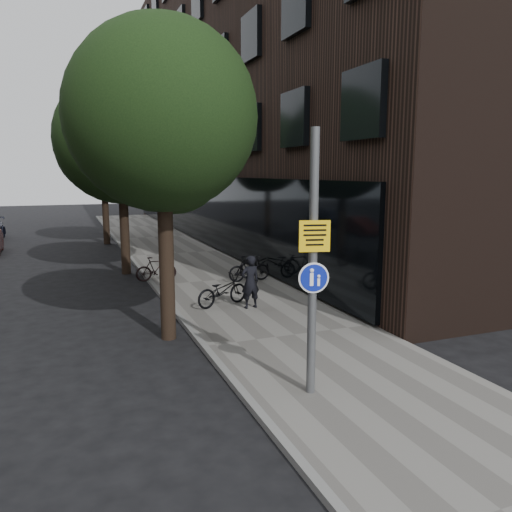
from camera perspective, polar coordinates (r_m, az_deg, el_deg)
name	(u,v)px	position (r m, az deg, el deg)	size (l,w,h in m)	color
ground	(361,397)	(9.58, 11.94, -15.54)	(120.00, 120.00, 0.00)	black
sidewalk	(216,282)	(18.38, -4.60, -2.94)	(4.50, 60.00, 0.12)	slate
curb_edge	(154,287)	(17.89, -11.54, -3.44)	(0.15, 60.00, 0.13)	slate
building_right_dark_brick	(286,91)	(32.50, 3.49, 18.34)	(12.00, 40.00, 18.00)	black
street_tree_near	(164,125)	(12.13, -10.44, 14.51)	(4.40, 4.40, 7.50)	black
street_tree_mid	(122,144)	(20.52, -15.04, 12.27)	(5.00, 5.00, 7.80)	black
street_tree_far	(104,152)	(29.47, -17.01, 11.25)	(5.00, 5.00, 7.80)	black
signpost	(313,264)	(8.66, 6.50, -0.90)	(0.53, 0.16, 4.65)	#595B5E
pedestrian	(250,282)	(14.44, -0.67, -2.97)	(0.57, 0.37, 1.55)	black
parked_bike_facade_near	(260,264)	(18.89, 0.42, -0.88)	(0.65, 1.86, 0.97)	black
parked_bike_facade_far	(249,268)	(18.04, -0.78, -1.43)	(0.44, 1.57, 0.94)	black
parked_bike_curb_near	(222,290)	(14.79, -3.87, -3.95)	(0.61, 1.74, 0.92)	black
parked_bike_curb_far	(156,269)	(18.47, -11.33, -1.45)	(0.42, 1.47, 0.89)	black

